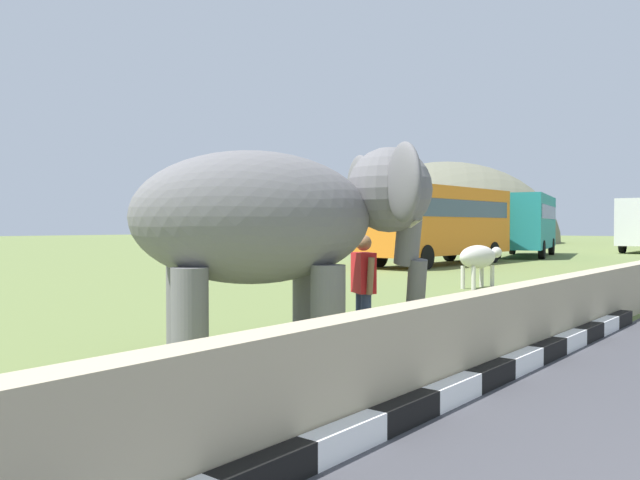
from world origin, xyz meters
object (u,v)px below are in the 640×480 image
Objects in this scene: bus_teal at (526,220)px; person_handler at (363,286)px; cow_near at (479,258)px; elephant at (282,221)px; bus_orange at (439,219)px.

person_handler is at bearing -163.09° from bus_teal.
person_handler is 0.86× the size of cow_near.
elephant is at bearing -164.38° from bus_teal.
person_handler is 20.38m from bus_orange.
elephant is 0.41× the size of bus_orange.
person_handler is (1.39, -0.31, -0.92)m from elephant.
elephant reaches higher than person_handler.
bus_teal is (10.10, -0.14, -0.00)m from bus_orange.
elephant is 30.98m from bus_teal.
elephant is at bearing -156.74° from bus_orange.
elephant is 21.49m from bus_orange.
bus_teal is (28.45, 8.65, 1.15)m from person_handler.
person_handler is at bearing -164.32° from cow_near.
person_handler is 29.76m from bus_teal.
cow_near is (-8.96, -6.16, -1.21)m from bus_orange.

